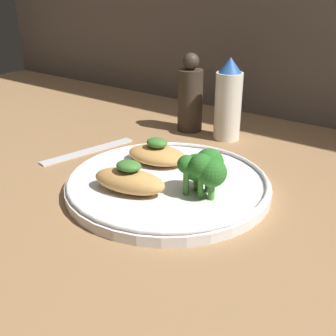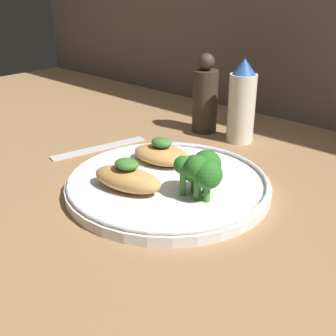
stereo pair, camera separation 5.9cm
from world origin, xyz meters
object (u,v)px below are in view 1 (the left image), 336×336
at_px(plate, 168,183).
at_px(broccoli_bunch, 204,168).
at_px(sauce_bottle, 228,101).
at_px(pepper_grinder, 190,97).

bearing_deg(plate, broccoli_bunch, -4.29).
relative_size(plate, sauce_bottle, 1.92).
relative_size(plate, pepper_grinder, 1.92).
distance_m(plate, pepper_grinder, 0.27).
distance_m(broccoli_bunch, pepper_grinder, 0.30).
relative_size(broccoli_bunch, sauce_bottle, 0.45).
xyz_separation_m(plate, pepper_grinder, (-0.12, 0.24, 0.06)).
bearing_deg(sauce_bottle, plate, -80.62).
xyz_separation_m(plate, sauce_bottle, (-0.04, 0.24, 0.06)).
distance_m(sauce_bottle, pepper_grinder, 0.08).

